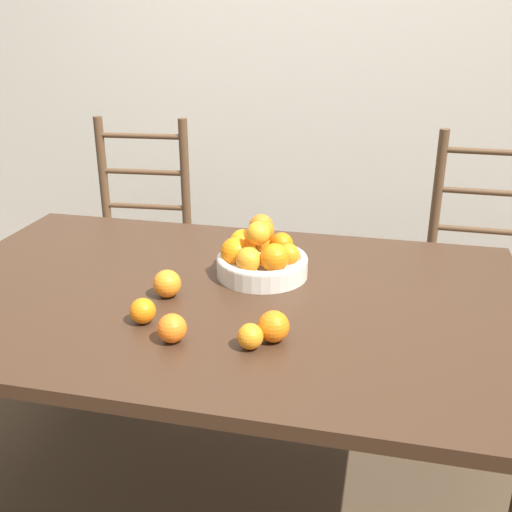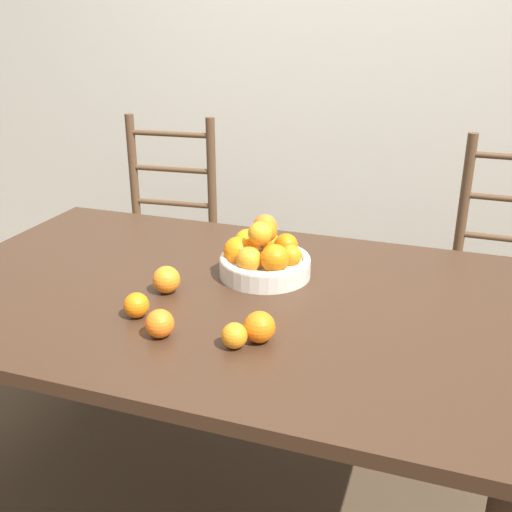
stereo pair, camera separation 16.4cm
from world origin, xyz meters
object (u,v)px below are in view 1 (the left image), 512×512
object	(u,v)px
fruit_bowl	(261,257)
orange_loose_4	(172,328)
chair_right	(480,277)
orange_loose_0	(143,311)
orange_loose_2	(250,336)
orange_loose_1	(274,326)
orange_loose_3	(167,284)
chair_left	(139,248)

from	to	relation	value
fruit_bowl	orange_loose_4	world-z (taller)	fruit_bowl
chair_right	orange_loose_4	bearing A→B (deg)	-125.20
orange_loose_0	orange_loose_2	bearing A→B (deg)	-11.72
orange_loose_0	orange_loose_4	xyz separation A→B (m)	(0.10, -0.07, 0.00)
orange_loose_1	orange_loose_2	distance (m)	0.06
orange_loose_0	orange_loose_3	xyz separation A→B (m)	(0.01, 0.15, 0.01)
orange_loose_0	orange_loose_3	world-z (taller)	orange_loose_3
fruit_bowl	orange_loose_0	world-z (taller)	fruit_bowl
orange_loose_0	chair_right	distance (m)	1.46
orange_loose_3	chair_right	size ratio (longest dim) A/B	0.07
chair_right	orange_loose_2	bearing A→B (deg)	-119.02
chair_right	orange_loose_3	bearing A→B (deg)	-134.38
fruit_bowl	orange_loose_2	distance (m)	0.41
chair_left	chair_right	xyz separation A→B (m)	(1.44, 0.00, 0.00)
orange_loose_3	orange_loose_4	world-z (taller)	orange_loose_3
chair_right	fruit_bowl	bearing A→B (deg)	-133.70
chair_left	chair_right	world-z (taller)	same
orange_loose_2	orange_loose_3	size ratio (longest dim) A/B	0.80
orange_loose_3	chair_right	xyz separation A→B (m)	(0.94, 0.93, -0.29)
fruit_bowl	orange_loose_4	bearing A→B (deg)	-105.63
orange_loose_3	chair_left	distance (m)	1.09
orange_loose_2	orange_loose_4	xyz separation A→B (m)	(-0.18, -0.01, 0.00)
orange_loose_0	orange_loose_3	bearing A→B (deg)	88.04
orange_loose_4	chair_right	distance (m)	1.45
fruit_bowl	orange_loose_3	distance (m)	0.29
fruit_bowl	orange_loose_3	bearing A→B (deg)	-137.75
orange_loose_4	chair_left	distance (m)	1.33
orange_loose_2	chair_left	size ratio (longest dim) A/B	0.06
fruit_bowl	chair_right	bearing A→B (deg)	45.37
orange_loose_1	chair_right	world-z (taller)	chair_right
orange_loose_2	orange_loose_3	world-z (taller)	orange_loose_3
fruit_bowl	orange_loose_0	distance (m)	0.41
orange_loose_2	chair_right	distance (m)	1.35
orange_loose_0	orange_loose_2	xyz separation A→B (m)	(0.29, -0.06, -0.00)
orange_loose_1	orange_loose_2	world-z (taller)	orange_loose_1
orange_loose_4	orange_loose_3	bearing A→B (deg)	113.42
fruit_bowl	orange_loose_2	xyz separation A→B (m)	(0.07, -0.41, -0.03)
orange_loose_1	orange_loose_4	distance (m)	0.23
orange_loose_0	chair_left	distance (m)	1.22
orange_loose_1	orange_loose_2	size ratio (longest dim) A/B	1.23
chair_left	fruit_bowl	bearing A→B (deg)	-50.32
orange_loose_0	chair_right	world-z (taller)	chair_right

